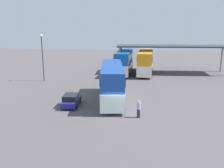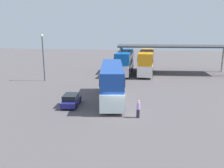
{
  "view_description": "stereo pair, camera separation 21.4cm",
  "coord_description": "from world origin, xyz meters",
  "px_view_note": "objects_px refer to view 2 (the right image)",
  "views": [
    {
      "loc": [
        2.91,
        -22.78,
        8.56
      ],
      "look_at": [
        -1.35,
        4.71,
        2.0
      ],
      "focal_mm": 38.76,
      "sensor_mm": 36.0,
      "label": 1
    },
    {
      "loc": [
        3.12,
        -22.75,
        8.56
      ],
      "look_at": [
        -1.35,
        4.71,
        2.0
      ],
      "focal_mm": 38.76,
      "sensor_mm": 36.0,
      "label": 2
    }
  ],
  "objects_px": {
    "double_decker_main": "(112,81)",
    "parked_hatchback": "(71,100)",
    "pedestrian_waiting": "(138,109)",
    "double_decker_mid_row": "(146,61)",
    "lamppost_tall": "(43,52)",
    "double_decker_near_canopy": "(125,61)"
  },
  "relations": [
    {
      "from": "double_decker_main",
      "to": "lamppost_tall",
      "type": "bearing_deg",
      "value": 45.45
    },
    {
      "from": "double_decker_main",
      "to": "double_decker_near_canopy",
      "type": "xyz_separation_m",
      "value": [
        -0.41,
        17.58,
        -0.01
      ]
    },
    {
      "from": "double_decker_main",
      "to": "lamppost_tall",
      "type": "xyz_separation_m",
      "value": [
        -12.6,
        8.88,
        2.4
      ]
    },
    {
      "from": "double_decker_mid_row",
      "to": "lamppost_tall",
      "type": "distance_m",
      "value": 18.7
    },
    {
      "from": "lamppost_tall",
      "to": "pedestrian_waiting",
      "type": "relative_size",
      "value": 4.21
    },
    {
      "from": "lamppost_tall",
      "to": "pedestrian_waiting",
      "type": "bearing_deg",
      "value": -41.47
    },
    {
      "from": "double_decker_main",
      "to": "double_decker_mid_row",
      "type": "xyz_separation_m",
      "value": [
        3.6,
        17.89,
        0.01
      ]
    },
    {
      "from": "double_decker_main",
      "to": "pedestrian_waiting",
      "type": "bearing_deg",
      "value": -156.47
    },
    {
      "from": "parked_hatchback",
      "to": "double_decker_near_canopy",
      "type": "distance_m",
      "value": 20.82
    },
    {
      "from": "lamppost_tall",
      "to": "pedestrian_waiting",
      "type": "height_order",
      "value": "lamppost_tall"
    },
    {
      "from": "parked_hatchback",
      "to": "pedestrian_waiting",
      "type": "relative_size",
      "value": 2.16
    },
    {
      "from": "double_decker_main",
      "to": "lamppost_tall",
      "type": "relative_size",
      "value": 1.53
    },
    {
      "from": "double_decker_near_canopy",
      "to": "double_decker_mid_row",
      "type": "height_order",
      "value": "double_decker_mid_row"
    },
    {
      "from": "double_decker_mid_row",
      "to": "parked_hatchback",
      "type": "bearing_deg",
      "value": 160.65
    },
    {
      "from": "double_decker_main",
      "to": "parked_hatchback",
      "type": "relative_size",
      "value": 2.99
    },
    {
      "from": "double_decker_main",
      "to": "double_decker_near_canopy",
      "type": "height_order",
      "value": "double_decker_main"
    },
    {
      "from": "double_decker_main",
      "to": "parked_hatchback",
      "type": "distance_m",
      "value": 5.29
    },
    {
      "from": "pedestrian_waiting",
      "to": "double_decker_mid_row",
      "type": "bearing_deg",
      "value": 117.22
    },
    {
      "from": "pedestrian_waiting",
      "to": "parked_hatchback",
      "type": "bearing_deg",
      "value": -170.17
    },
    {
      "from": "double_decker_near_canopy",
      "to": "lamppost_tall",
      "type": "distance_m",
      "value": 15.17
    },
    {
      "from": "parked_hatchback",
      "to": "pedestrian_waiting",
      "type": "xyz_separation_m",
      "value": [
        7.56,
        -2.44,
        0.22
      ]
    },
    {
      "from": "double_decker_main",
      "to": "double_decker_mid_row",
      "type": "bearing_deg",
      "value": -20.76
    }
  ]
}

